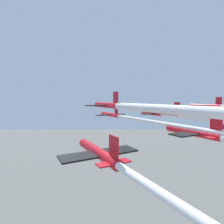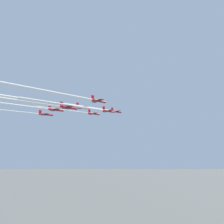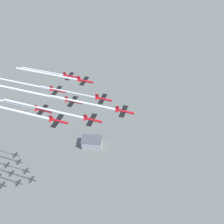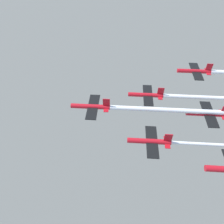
# 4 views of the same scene
# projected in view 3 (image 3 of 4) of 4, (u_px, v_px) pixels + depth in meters

# --- Properties ---
(hangar) EXTENTS (29.04, 17.38, 14.37)m
(hangar) POSITION_uv_depth(u_px,v_px,m) (92.00, 142.00, 312.53)
(hangar) COLOR #B7B7BC
(hangar) RESTS_ON ground_plane
(jet_0) EXTENTS (10.30, 9.98, 3.46)m
(jet_0) POSITION_uv_depth(u_px,v_px,m) (124.00, 111.00, 117.15)
(jet_0) COLOR red
(jet_1) EXTENTS (10.30, 9.98, 3.46)m
(jet_1) POSITION_uv_depth(u_px,v_px,m) (103.00, 99.00, 128.08)
(jet_1) COLOR red
(jet_2) EXTENTS (10.30, 9.98, 3.46)m
(jet_2) POSITION_uv_depth(u_px,v_px,m) (92.00, 120.00, 116.02)
(jet_2) COLOR red
(jet_3) EXTENTS (10.30, 9.98, 3.46)m
(jet_3) POSITION_uv_depth(u_px,v_px,m) (85.00, 81.00, 135.02)
(jet_3) COLOR red
(jet_4) EXTENTS (10.30, 9.98, 3.46)m
(jet_4) POSITION_uv_depth(u_px,v_px,m) (73.00, 101.00, 124.24)
(jet_4) COLOR red
(jet_5) EXTENTS (10.30, 9.98, 3.46)m
(jet_5) POSITION_uv_depth(u_px,v_px,m) (58.00, 121.00, 111.00)
(jet_5) COLOR red
(jet_6) EXTENTS (10.30, 9.98, 3.46)m
(jet_6) POSITION_uv_depth(u_px,v_px,m) (70.00, 76.00, 148.04)
(jet_6) COLOR red
(jet_7) EXTENTS (10.30, 9.98, 3.46)m
(jet_7) POSITION_uv_depth(u_px,v_px,m) (57.00, 90.00, 135.14)
(jet_7) COLOR red
(jet_8) EXTENTS (10.30, 9.98, 3.46)m
(jet_8) POSITION_uv_depth(u_px,v_px,m) (43.00, 110.00, 123.58)
(jet_8) COLOR red
(smoke_trail_0) EXTENTS (37.97, 10.88, 1.22)m
(smoke_trail_0) POSITION_uv_depth(u_px,v_px,m) (82.00, 103.00, 122.48)
(smoke_trail_0) COLOR white
(smoke_trail_1) EXTENTS (36.54, 10.12, 0.78)m
(smoke_trail_1) POSITION_uv_depth(u_px,v_px,m) (67.00, 92.00, 133.26)
(smoke_trail_1) COLOR white
(smoke_trail_2) EXTENTS (49.68, 13.86, 1.18)m
(smoke_trail_2) POSITION_uv_depth(u_px,v_px,m) (42.00, 108.00, 122.68)
(smoke_trail_2) COLOR white
(smoke_trail_3) EXTENTS (43.21, 12.27, 1.26)m
(smoke_trail_3) POSITION_uv_depth(u_px,v_px,m) (46.00, 74.00, 140.94)
(smoke_trail_3) COLOR white
(smoke_trail_4) EXTENTS (52.81, 14.85, 1.38)m
(smoke_trail_4) POSITION_uv_depth(u_px,v_px,m) (25.00, 91.00, 131.24)
(smoke_trail_4) COLOR white
(smoke_trail_5) EXTENTS (52.61, 14.75, 1.33)m
(smoke_trail_5) POSITION_uv_depth(u_px,v_px,m) (5.00, 108.00, 117.98)
(smoke_trail_5) COLOR white
(smoke_trail_6) EXTENTS (32.45, 9.06, 0.77)m
(smoke_trail_6) POSITION_uv_depth(u_px,v_px,m) (42.00, 71.00, 152.76)
(smoke_trail_6) COLOR white
(smoke_trail_7) EXTENTS (53.53, 14.78, 1.10)m
(smoke_trail_7) POSITION_uv_depth(u_px,v_px,m) (13.00, 81.00, 142.23)
(smoke_trail_7) COLOR white
(smoke_trail_8) EXTENTS (36.11, 10.30, 1.10)m
(smoke_trail_8) POSITION_uv_depth(u_px,v_px,m) (8.00, 102.00, 128.70)
(smoke_trail_8) COLOR white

